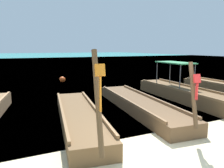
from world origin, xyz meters
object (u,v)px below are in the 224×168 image
at_px(longtail_boat_orange_ribbon, 79,116).
at_px(longtail_boat_pink_ribbon, 184,93).
at_px(longtail_boat_red_ribbon, 139,105).
at_px(mooring_buoy_near, 62,80).

relative_size(longtail_boat_orange_ribbon, longtail_boat_pink_ribbon, 0.91).
bearing_deg(longtail_boat_red_ribbon, mooring_buoy_near, 98.74).
height_order(longtail_boat_orange_ribbon, mooring_buoy_near, longtail_boat_orange_ribbon).
height_order(longtail_boat_red_ribbon, longtail_boat_pink_ribbon, longtail_boat_pink_ribbon).
bearing_deg(longtail_boat_orange_ribbon, mooring_buoy_near, 81.49).
relative_size(longtail_boat_red_ribbon, mooring_buoy_near, 15.21).
height_order(longtail_boat_red_ribbon, mooring_buoy_near, longtail_boat_red_ribbon).
height_order(longtail_boat_pink_ribbon, mooring_buoy_near, longtail_boat_pink_ribbon).
bearing_deg(mooring_buoy_near, longtail_boat_red_ribbon, -81.26).
relative_size(longtail_boat_orange_ribbon, longtail_boat_red_ribbon, 0.94).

